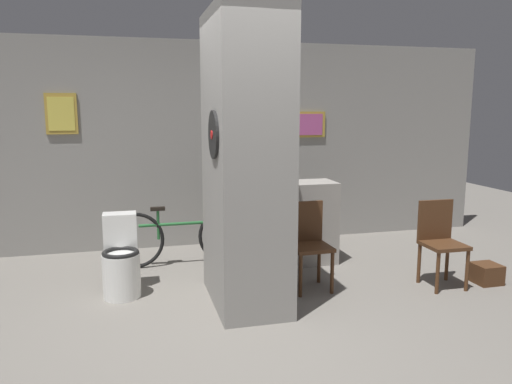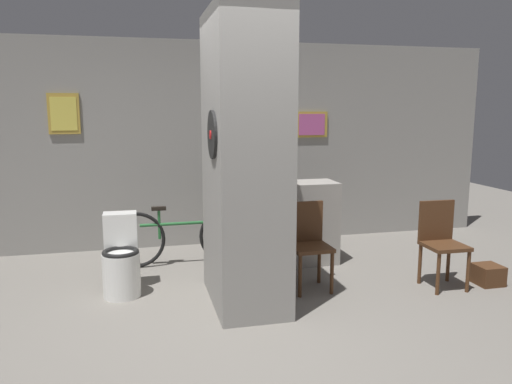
# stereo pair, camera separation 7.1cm
# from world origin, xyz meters

# --- Properties ---
(ground_plane) EXTENTS (14.00, 14.00, 0.00)m
(ground_plane) POSITION_xyz_m (0.00, 0.00, 0.00)
(ground_plane) COLOR slate
(wall_back) EXTENTS (8.00, 0.09, 2.60)m
(wall_back) POSITION_xyz_m (0.00, 2.63, 1.30)
(wall_back) COLOR gray
(wall_back) RESTS_ON ground_plane
(pillar_center) EXTENTS (0.65, 1.12, 2.60)m
(pillar_center) POSITION_xyz_m (0.15, 0.56, 1.30)
(pillar_center) COLOR gray
(pillar_center) RESTS_ON ground_plane
(counter_shelf) EXTENTS (1.20, 0.44, 0.94)m
(counter_shelf) POSITION_xyz_m (0.82, 1.55, 0.47)
(counter_shelf) COLOR gray
(counter_shelf) RESTS_ON ground_plane
(toilet) EXTENTS (0.35, 0.51, 0.76)m
(toilet) POSITION_xyz_m (-0.96, 1.01, 0.33)
(toilet) COLOR white
(toilet) RESTS_ON ground_plane
(chair_near_pillar) EXTENTS (0.39, 0.39, 0.85)m
(chair_near_pillar) POSITION_xyz_m (0.83, 0.75, 0.47)
(chair_near_pillar) COLOR #4C2D19
(chair_near_pillar) RESTS_ON ground_plane
(chair_by_doorway) EXTENTS (0.38, 0.38, 0.85)m
(chair_by_doorway) POSITION_xyz_m (2.13, 0.50, 0.47)
(chair_by_doorway) COLOR #4C2D19
(chair_by_doorway) RESTS_ON ground_plane
(bicycle) EXTENTS (1.65, 0.42, 0.69)m
(bicycle) POSITION_xyz_m (-0.31, 1.78, 0.33)
(bicycle) COLOR black
(bicycle) RESTS_ON ground_plane
(bottle_tall) EXTENTS (0.07, 0.07, 0.29)m
(bottle_tall) POSITION_xyz_m (0.80, 1.53, 1.05)
(bottle_tall) COLOR #19598C
(bottle_tall) RESTS_ON counter_shelf
(bottle_short) EXTENTS (0.08, 0.08, 0.21)m
(bottle_short) POSITION_xyz_m (0.92, 1.58, 1.01)
(bottle_short) COLOR olive
(bottle_short) RESTS_ON counter_shelf
(floor_crate) EXTENTS (0.25, 0.25, 0.20)m
(floor_crate) POSITION_xyz_m (2.64, 0.41, 0.10)
(floor_crate) COLOR #4C2D19
(floor_crate) RESTS_ON ground_plane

